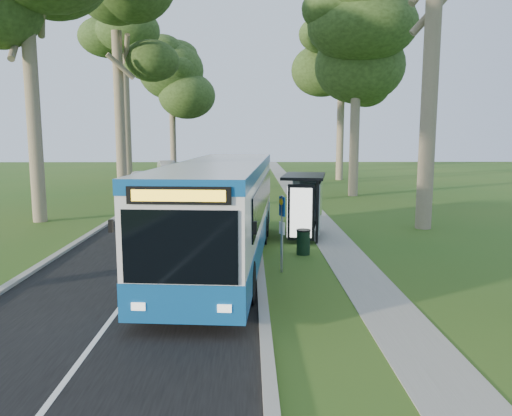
{
  "coord_description": "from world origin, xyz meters",
  "views": [
    {
      "loc": [
        -0.33,
        -16.0,
        4.21
      ],
      "look_at": [
        -0.1,
        1.56,
        1.6
      ],
      "focal_mm": 35.0,
      "sensor_mm": 36.0,
      "label": 1
    }
  ],
  "objects_px": {
    "bus_shelter": "(308,194)",
    "car_silver": "(167,168)",
    "bus_stop_sign": "(282,224)",
    "bus": "(222,212)",
    "car_white": "(141,182)",
    "litter_bin": "(303,242)"
  },
  "relations": [
    {
      "from": "bus_shelter",
      "to": "car_silver",
      "type": "xyz_separation_m",
      "value": [
        -10.9,
        32.1,
        -1.07
      ]
    },
    {
      "from": "bus_stop_sign",
      "to": "car_silver",
      "type": "bearing_deg",
      "value": 81.06
    },
    {
      "from": "bus",
      "to": "bus_shelter",
      "type": "height_order",
      "value": "bus"
    },
    {
      "from": "bus_shelter",
      "to": "bus",
      "type": "bearing_deg",
      "value": -120.31
    },
    {
      "from": "bus_shelter",
      "to": "car_white",
      "type": "xyz_separation_m",
      "value": [
        -10.11,
        15.74,
        -0.97
      ]
    },
    {
      "from": "bus_stop_sign",
      "to": "car_white",
      "type": "xyz_separation_m",
      "value": [
        -8.73,
        20.64,
        -0.65
      ]
    },
    {
      "from": "car_white",
      "to": "car_silver",
      "type": "bearing_deg",
      "value": 84.6
    },
    {
      "from": "bus",
      "to": "car_silver",
      "type": "distance_m",
      "value": 36.74
    },
    {
      "from": "bus_shelter",
      "to": "car_white",
      "type": "distance_m",
      "value": 18.73
    },
    {
      "from": "bus_stop_sign",
      "to": "car_white",
      "type": "distance_m",
      "value": 22.42
    },
    {
      "from": "bus_stop_sign",
      "to": "bus_shelter",
      "type": "height_order",
      "value": "bus_shelter"
    },
    {
      "from": "bus",
      "to": "litter_bin",
      "type": "height_order",
      "value": "bus"
    },
    {
      "from": "bus",
      "to": "bus_shelter",
      "type": "distance_m",
      "value": 5.02
    },
    {
      "from": "bus_shelter",
      "to": "litter_bin",
      "type": "height_order",
      "value": "bus_shelter"
    },
    {
      "from": "bus_stop_sign",
      "to": "car_silver",
      "type": "xyz_separation_m",
      "value": [
        -9.52,
        37.0,
        -0.75
      ]
    },
    {
      "from": "bus",
      "to": "litter_bin",
      "type": "xyz_separation_m",
      "value": [
        2.79,
        1.19,
        -1.27
      ]
    },
    {
      "from": "bus_stop_sign",
      "to": "car_white",
      "type": "bearing_deg",
      "value": 89.56
    },
    {
      "from": "car_silver",
      "to": "car_white",
      "type": "bearing_deg",
      "value": -104.29
    },
    {
      "from": "bus_shelter",
      "to": "car_silver",
      "type": "height_order",
      "value": "bus_shelter"
    },
    {
      "from": "bus_shelter",
      "to": "litter_bin",
      "type": "bearing_deg",
      "value": -89.99
    },
    {
      "from": "car_white",
      "to": "car_silver",
      "type": "xyz_separation_m",
      "value": [
        -0.79,
        16.36,
        -0.1
      ]
    },
    {
      "from": "litter_bin",
      "to": "bus",
      "type": "bearing_deg",
      "value": -156.84
    }
  ]
}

